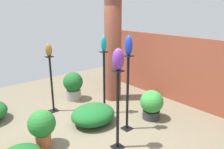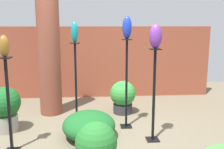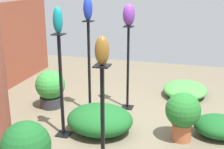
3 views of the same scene
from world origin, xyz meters
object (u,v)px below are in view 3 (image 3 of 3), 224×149
at_px(art_vase_cobalt, 88,8).
at_px(pedestal_violet, 128,71).
at_px(art_vase_bronze, 102,51).
at_px(art_vase_violet, 129,15).
at_px(potted_plant_near_pillar, 50,88).
at_px(potted_plant_front_right, 183,113).
at_px(art_vase_teal, 58,20).
at_px(pedestal_teal, 61,90).
at_px(pedestal_bronze, 103,131).
at_px(pedestal_cobalt, 89,71).

bearing_deg(art_vase_cobalt, pedestal_violet, -58.61).
bearing_deg(art_vase_cobalt, art_vase_bronze, -155.90).
relative_size(art_vase_violet, potted_plant_near_pillar, 0.54).
distance_m(art_vase_bronze, potted_plant_front_right, 1.83).
bearing_deg(art_vase_teal, art_vase_cobalt, -6.54).
relative_size(pedestal_violet, pedestal_teal, 0.97).
relative_size(pedestal_bronze, art_vase_bronze, 4.61).
xyz_separation_m(pedestal_cobalt, art_vase_teal, (-0.88, 0.10, 0.96)).
distance_m(pedestal_teal, art_vase_cobalt, 1.39).
distance_m(art_vase_bronze, art_vase_cobalt, 1.96).
xyz_separation_m(art_vase_violet, art_vase_cobalt, (-0.35, 0.58, 0.12)).
xyz_separation_m(art_vase_bronze, potted_plant_front_right, (1.22, -0.79, -1.11)).
relative_size(pedestal_violet, pedestal_cobalt, 0.93).
bearing_deg(pedestal_violet, pedestal_teal, 151.19).
xyz_separation_m(pedestal_violet, art_vase_teal, (-1.24, 0.68, 1.01)).
distance_m(pedestal_bronze, potted_plant_near_pillar, 2.39).
bearing_deg(pedestal_bronze, potted_plant_near_pillar, 40.60).
xyz_separation_m(pedestal_violet, art_vase_violet, (-0.00, 0.00, 0.97)).
bearing_deg(pedestal_bronze, art_vase_teal, 45.15).
height_order(pedestal_cobalt, art_vase_violet, art_vase_violet).
relative_size(pedestal_bronze, potted_plant_near_pillar, 2.04).
xyz_separation_m(pedestal_cobalt, art_vase_cobalt, (0.00, -0.00, 1.03)).
distance_m(pedestal_violet, art_vase_bronze, 2.30).
bearing_deg(potted_plant_near_pillar, pedestal_bronze, -139.40).
bearing_deg(art_vase_bronze, art_vase_teal, 45.15).
relative_size(art_vase_violet, art_vase_cobalt, 0.95).
height_order(pedestal_bronze, art_vase_bronze, art_vase_bronze).
relative_size(art_vase_bronze, potted_plant_front_right, 0.42).
height_order(pedestal_teal, potted_plant_front_right, pedestal_teal).
bearing_deg(potted_plant_front_right, pedestal_cobalt, 70.60).
distance_m(art_vase_violet, art_vase_teal, 1.41).
bearing_deg(art_vase_teal, art_vase_violet, -28.81).
height_order(pedestal_cobalt, art_vase_teal, art_vase_teal).
height_order(art_vase_bronze, potted_plant_front_right, art_vase_bronze).
height_order(pedestal_teal, potted_plant_near_pillar, pedestal_teal).
bearing_deg(potted_plant_front_right, art_vase_teal, 100.95).
bearing_deg(art_vase_cobalt, art_vase_violet, -58.61).
bearing_deg(pedestal_cobalt, art_vase_violet, -58.61).
bearing_deg(pedestal_cobalt, potted_plant_near_pillar, 88.00).
xyz_separation_m(art_vase_teal, potted_plant_near_pillar, (0.91, 0.65, -1.33)).
bearing_deg(art_vase_teal, pedestal_cobalt, -6.54).
relative_size(pedestal_teal, art_vase_cobalt, 3.91).
xyz_separation_m(pedestal_cobalt, potted_plant_front_right, (-0.56, -1.58, -0.31)).
bearing_deg(art_vase_bronze, potted_plant_front_right, -33.00).
bearing_deg(pedestal_violet, art_vase_violet, 169.38).
bearing_deg(potted_plant_front_right, pedestal_violet, 47.80).
bearing_deg(art_vase_teal, potted_plant_front_right, -79.05).
relative_size(pedestal_bronze, pedestal_cobalt, 0.88).
bearing_deg(pedestal_teal, art_vase_cobalt, -6.54).
xyz_separation_m(pedestal_bronze, art_vase_violet, (2.13, 0.21, 1.01)).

